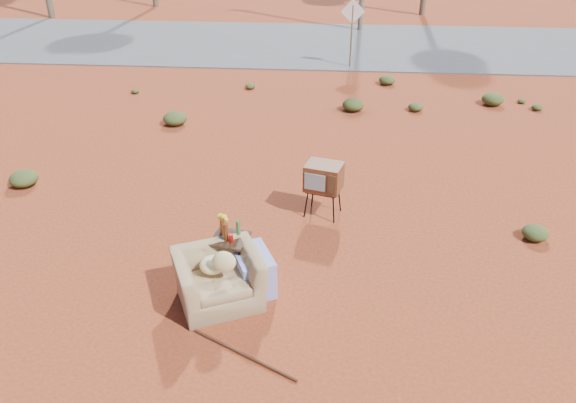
{
  "coord_description": "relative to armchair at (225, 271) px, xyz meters",
  "views": [
    {
      "loc": [
        0.92,
        -6.6,
        5.31
      ],
      "look_at": [
        0.29,
        1.35,
        0.8
      ],
      "focal_mm": 35.0,
      "sensor_mm": 36.0,
      "label": 1
    }
  ],
  "objects": [
    {
      "name": "armchair",
      "position": [
        0.0,
        0.0,
        0.0
      ],
      "size": [
        1.55,
        1.39,
        1.04
      ],
      "rotation": [
        0.0,
        0.0,
        0.43
      ],
      "color": "#957751",
      "rests_on": "ground"
    },
    {
      "name": "side_table",
      "position": [
        -0.02,
        0.5,
        0.28
      ],
      "size": [
        0.6,
        0.6,
        1.04
      ],
      "rotation": [
        0.0,
        0.0,
        -0.17
      ],
      "color": "#322212",
      "rests_on": "ground"
    },
    {
      "name": "tv_unit",
      "position": [
        1.35,
        2.52,
        0.27
      ],
      "size": [
        0.74,
        0.66,
        1.02
      ],
      "rotation": [
        0.0,
        0.0,
        -0.27
      ],
      "color": "black",
      "rests_on": "ground"
    },
    {
      "name": "highway",
      "position": [
        0.5,
        15.18,
        -0.47
      ],
      "size": [
        140.0,
        7.0,
        0.04
      ],
      "primitive_type": "cube",
      "color": "#565659",
      "rests_on": "ground"
    },
    {
      "name": "rusty_bar",
      "position": [
        0.43,
        -1.15,
        -0.46
      ],
      "size": [
        1.46,
        0.81,
        0.04
      ],
      "primitive_type": "cylinder",
      "rotation": [
        0.0,
        1.57,
        -0.49
      ],
      "color": "#4C2314",
      "rests_on": "ground"
    },
    {
      "name": "road_sign",
      "position": [
        2.0,
        12.18,
        1.02
      ],
      "size": [
        0.78,
        0.06,
        2.19
      ],
      "color": "brown",
      "rests_on": "ground"
    },
    {
      "name": "ground",
      "position": [
        0.5,
        0.18,
        -0.49
      ],
      "size": [
        140.0,
        140.0,
        0.0
      ],
      "primitive_type": "plane",
      "color": "#963D1E",
      "rests_on": "ground"
    },
    {
      "name": "scrub_patch",
      "position": [
        -0.32,
        4.59,
        -0.35
      ],
      "size": [
        17.49,
        8.07,
        0.33
      ],
      "color": "#3D4B20",
      "rests_on": "ground"
    }
  ]
}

